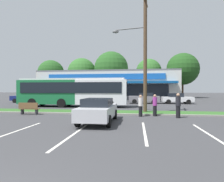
{
  "coord_description": "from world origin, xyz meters",
  "views": [
    {
      "loc": [
        2.96,
        -1.88,
        1.99
      ],
      "look_at": [
        0.29,
        18.1,
        1.83
      ],
      "focal_mm": 30.34,
      "sensor_mm": 36.0,
      "label": 1
    }
  ],
  "objects_px": {
    "car_0": "(144,98)",
    "car_2": "(27,97)",
    "pedestrian_near_bench": "(141,106)",
    "car_5": "(177,98)",
    "pedestrian_by_pole": "(178,106)",
    "pedestrian_mid": "(155,105)",
    "city_bus": "(73,91)",
    "car_1": "(98,110)",
    "utility_pole": "(144,50)",
    "bus_stop_bench": "(29,108)"
  },
  "relations": [
    {
      "from": "pedestrian_mid",
      "to": "pedestrian_by_pole",
      "type": "bearing_deg",
      "value": 153.95
    },
    {
      "from": "pedestrian_near_bench",
      "to": "pedestrian_mid",
      "type": "relative_size",
      "value": 0.98
    },
    {
      "from": "utility_pole",
      "to": "bus_stop_bench",
      "type": "distance_m",
      "value": 10.49
    },
    {
      "from": "city_bus",
      "to": "car_0",
      "type": "relative_size",
      "value": 2.89
    },
    {
      "from": "car_5",
      "to": "pedestrian_mid",
      "type": "xyz_separation_m",
      "value": [
        -4.19,
        -13.09,
        0.06
      ]
    },
    {
      "from": "car_0",
      "to": "bus_stop_bench",
      "type": "bearing_deg",
      "value": 54.58
    },
    {
      "from": "car_5",
      "to": "pedestrian_by_pole",
      "type": "distance_m",
      "value": 14.04
    },
    {
      "from": "car_0",
      "to": "car_5",
      "type": "height_order",
      "value": "car_0"
    },
    {
      "from": "car_0",
      "to": "car_2",
      "type": "relative_size",
      "value": 0.98
    },
    {
      "from": "car_0",
      "to": "car_1",
      "type": "bearing_deg",
      "value": 78.46
    },
    {
      "from": "utility_pole",
      "to": "car_2",
      "type": "bearing_deg",
      "value": 148.05
    },
    {
      "from": "pedestrian_near_bench",
      "to": "car_5",
      "type": "bearing_deg",
      "value": -155.74
    },
    {
      "from": "bus_stop_bench",
      "to": "car_1",
      "type": "xyz_separation_m",
      "value": [
        6.2,
        -2.84,
        0.25
      ]
    },
    {
      "from": "city_bus",
      "to": "car_0",
      "type": "xyz_separation_m",
      "value": [
        8.31,
        6.38,
        -0.99
      ]
    },
    {
      "from": "pedestrian_near_bench",
      "to": "car_2",
      "type": "bearing_deg",
      "value": -81.58
    },
    {
      "from": "pedestrian_by_pole",
      "to": "pedestrian_mid",
      "type": "bearing_deg",
      "value": 17.52
    },
    {
      "from": "pedestrian_by_pole",
      "to": "car_5",
      "type": "bearing_deg",
      "value": -58.99
    },
    {
      "from": "car_5",
      "to": "pedestrian_mid",
      "type": "bearing_deg",
      "value": -107.75
    },
    {
      "from": "car_0",
      "to": "car_2",
      "type": "xyz_separation_m",
      "value": [
        -17.72,
        -0.44,
        -0.01
      ]
    },
    {
      "from": "bus_stop_bench",
      "to": "pedestrian_by_pole",
      "type": "xyz_separation_m",
      "value": [
        11.35,
        -0.29,
        0.36
      ]
    },
    {
      "from": "bus_stop_bench",
      "to": "city_bus",
      "type": "bearing_deg",
      "value": -99.75
    },
    {
      "from": "utility_pole",
      "to": "car_5",
      "type": "distance_m",
      "value": 13.19
    },
    {
      "from": "car_0",
      "to": "pedestrian_by_pole",
      "type": "bearing_deg",
      "value": 97.68
    },
    {
      "from": "utility_pole",
      "to": "pedestrian_near_bench",
      "type": "bearing_deg",
      "value": -97.47
    },
    {
      "from": "city_bus",
      "to": "bus_stop_bench",
      "type": "xyz_separation_m",
      "value": [
        -1.2,
        -7.0,
        -1.26
      ]
    },
    {
      "from": "car_0",
      "to": "pedestrian_by_pole",
      "type": "relative_size",
      "value": 2.5
    },
    {
      "from": "utility_pole",
      "to": "car_0",
      "type": "relative_size",
      "value": 2.33
    },
    {
      "from": "car_5",
      "to": "pedestrian_mid",
      "type": "height_order",
      "value": "pedestrian_mid"
    },
    {
      "from": "pedestrian_near_bench",
      "to": "city_bus",
      "type": "bearing_deg",
      "value": -86.95
    },
    {
      "from": "car_5",
      "to": "pedestrian_by_pole",
      "type": "relative_size",
      "value": 2.44
    },
    {
      "from": "city_bus",
      "to": "pedestrian_near_bench",
      "type": "bearing_deg",
      "value": -43.46
    },
    {
      "from": "car_1",
      "to": "pedestrian_mid",
      "type": "height_order",
      "value": "pedestrian_mid"
    },
    {
      "from": "utility_pole",
      "to": "bus_stop_bench",
      "type": "height_order",
      "value": "utility_pole"
    },
    {
      "from": "car_0",
      "to": "pedestrian_near_bench",
      "type": "relative_size",
      "value": 2.71
    },
    {
      "from": "car_1",
      "to": "pedestrian_by_pole",
      "type": "distance_m",
      "value": 5.75
    },
    {
      "from": "car_1",
      "to": "pedestrian_near_bench",
      "type": "height_order",
      "value": "pedestrian_near_bench"
    },
    {
      "from": "car_2",
      "to": "car_5",
      "type": "xyz_separation_m",
      "value": [
        22.23,
        0.56,
        -0.02
      ]
    },
    {
      "from": "utility_pole",
      "to": "pedestrian_near_bench",
      "type": "relative_size",
      "value": 6.3
    },
    {
      "from": "pedestrian_by_pole",
      "to": "pedestrian_near_bench",
      "type": "bearing_deg",
      "value": 34.37
    },
    {
      "from": "car_2",
      "to": "car_5",
      "type": "distance_m",
      "value": 22.23
    },
    {
      "from": "bus_stop_bench",
      "to": "pedestrian_mid",
      "type": "xyz_separation_m",
      "value": [
        9.83,
        0.4,
        0.31
      ]
    },
    {
      "from": "city_bus",
      "to": "pedestrian_near_bench",
      "type": "distance_m",
      "value": 10.31
    },
    {
      "from": "car_1",
      "to": "pedestrian_mid",
      "type": "xyz_separation_m",
      "value": [
        3.62,
        3.24,
        0.06
      ]
    },
    {
      "from": "car_1",
      "to": "pedestrian_near_bench",
      "type": "bearing_deg",
      "value": -41.53
    },
    {
      "from": "bus_stop_bench",
      "to": "pedestrian_by_pole",
      "type": "relative_size",
      "value": 0.93
    },
    {
      "from": "pedestrian_mid",
      "to": "city_bus",
      "type": "bearing_deg",
      "value": -39.03
    },
    {
      "from": "bus_stop_bench",
      "to": "car_5",
      "type": "distance_m",
      "value": 19.46
    },
    {
      "from": "pedestrian_mid",
      "to": "car_1",
      "type": "bearing_deg",
      "value": 40.2
    },
    {
      "from": "utility_pole",
      "to": "car_0",
      "type": "xyz_separation_m",
      "value": [
        0.47,
        11.2,
        -4.58
      ]
    },
    {
      "from": "city_bus",
      "to": "car_5",
      "type": "height_order",
      "value": "city_bus"
    }
  ]
}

